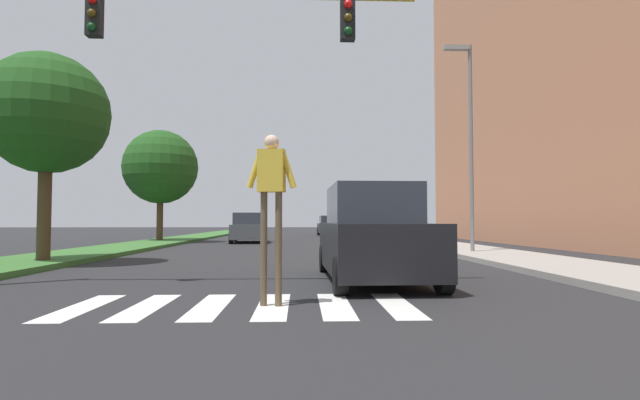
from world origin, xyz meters
TOP-DOWN VIEW (x-y plane):
  - ground_plane at (0.00, 30.00)m, footprint 140.00×140.00m
  - crosswalk at (0.00, 8.63)m, footprint 4.95×2.20m
  - median_strip at (-6.81, 28.00)m, footprint 2.88×64.00m
  - tree_mid at (-6.33, 15.36)m, footprint 3.40×3.40m
  - tree_far at (-7.22, 29.50)m, footprint 4.23×4.23m
  - sidewalk_right at (7.51, 28.00)m, footprint 3.00×64.00m
  - traffic_light_gantry at (-3.09, 10.68)m, footprint 8.81×0.30m
  - street_lamp_right at (6.92, 18.68)m, footprint 1.02×0.24m
  - pedestrian_performer at (0.42, 8.63)m, footprint 0.75×0.30m
  - suv_crossing at (2.33, 11.49)m, footprint 2.05×4.64m
  - sedan_midblock at (-2.19, 29.55)m, footprint 2.18×4.57m
  - sedan_distant at (3.29, 42.33)m, footprint 2.00×4.27m

SIDE VIEW (x-z plane):
  - ground_plane at x=0.00m, z-range 0.00..0.00m
  - crosswalk at x=0.00m, z-range 0.00..0.01m
  - median_strip at x=-6.81m, z-range 0.00..0.15m
  - sidewalk_right at x=7.51m, z-range 0.00..0.15m
  - sedan_distant at x=3.29m, z-range -0.06..1.63m
  - sedan_midblock at x=-2.19m, z-range -0.06..1.64m
  - suv_crossing at x=2.33m, z-range -0.05..1.92m
  - pedestrian_performer at x=0.42m, z-range 0.42..2.91m
  - tree_mid at x=-6.33m, z-range 1.34..7.16m
  - tree_far at x=-7.22m, z-range 1.18..7.49m
  - traffic_light_gantry at x=-3.09m, z-range 1.36..7.36m
  - street_lamp_right at x=6.92m, z-range 0.84..8.34m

